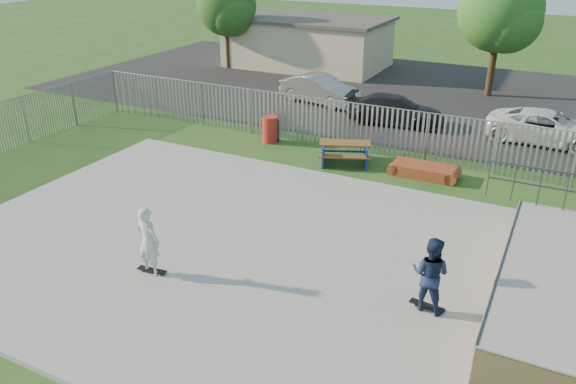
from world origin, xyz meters
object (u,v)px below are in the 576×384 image
at_px(car_dark, 395,110).
at_px(car_white, 547,127).
at_px(trash_bin_red, 270,129).
at_px(tree_left, 227,6).
at_px(funbox, 424,171).
at_px(skater_navy, 430,274).
at_px(picnic_table, 345,152).
at_px(tree_mid, 500,10).
at_px(trash_bin_grey, 273,131).
at_px(car_silver, 320,89).
at_px(skater_white, 148,241).

distance_m(car_dark, car_white, 6.53).
xyz_separation_m(trash_bin_red, tree_left, (-9.56, 11.72, 3.40)).
bearing_deg(car_dark, funbox, -158.34).
bearing_deg(funbox, tree_left, 142.21).
height_order(car_dark, tree_left, tree_left).
distance_m(car_dark, skater_navy, 14.60).
bearing_deg(picnic_table, car_white, 19.27).
height_order(picnic_table, skater_navy, skater_navy).
bearing_deg(tree_mid, picnic_table, -104.25).
bearing_deg(trash_bin_grey, car_white, 25.98).
height_order(car_silver, tree_left, tree_left).
bearing_deg(picnic_table, car_silver, 98.37).
relative_size(trash_bin_red, car_dark, 0.25).
relative_size(car_dark, tree_mid, 0.68).
height_order(trash_bin_grey, car_white, car_white).
relative_size(car_white, skater_white, 2.65).
xyz_separation_m(car_dark, skater_white, (-1.63, -15.41, 0.39)).
xyz_separation_m(funbox, car_dark, (-2.86, 5.56, 0.47)).
distance_m(car_dark, skater_white, 15.50).
bearing_deg(funbox, trash_bin_grey, 172.49).
bearing_deg(car_dark, tree_mid, -28.21).
bearing_deg(tree_mid, skater_white, -101.64).
xyz_separation_m(picnic_table, trash_bin_red, (-3.72, 0.79, 0.14)).
distance_m(trash_bin_grey, tree_mid, 14.50).
relative_size(picnic_table, tree_left, 0.41).
distance_m(car_white, skater_white, 17.72).
height_order(car_silver, skater_navy, skater_navy).
xyz_separation_m(skater_navy, skater_white, (-6.67, -1.72, 0.00)).
bearing_deg(car_silver, tree_left, 72.47).
height_order(car_dark, skater_white, skater_white).
height_order(funbox, skater_white, skater_white).
bearing_deg(tree_left, car_white, -18.08).
distance_m(car_silver, tree_left, 10.89).
distance_m(funbox, car_white, 6.95).
bearing_deg(car_white, trash_bin_grey, 119.34).
height_order(trash_bin_grey, car_silver, car_silver).
xyz_separation_m(picnic_table, skater_navy, (5.29, -8.05, 0.65)).
distance_m(trash_bin_red, tree_mid, 14.60).
height_order(picnic_table, car_dark, car_dark).
distance_m(picnic_table, car_dark, 5.65).
xyz_separation_m(tree_mid, skater_white, (-4.68, -22.74, -3.44)).
bearing_deg(skater_white, picnic_table, -93.91).
height_order(trash_bin_red, car_white, car_white).
bearing_deg(trash_bin_red, picnic_table, -12.00).
bearing_deg(trash_bin_grey, funbox, -6.92).
height_order(trash_bin_grey, skater_navy, skater_navy).
height_order(funbox, tree_mid, tree_mid).
bearing_deg(car_silver, tree_mid, -40.40).
bearing_deg(trash_bin_red, tree_left, 129.22).
bearing_deg(funbox, car_silver, 135.16).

